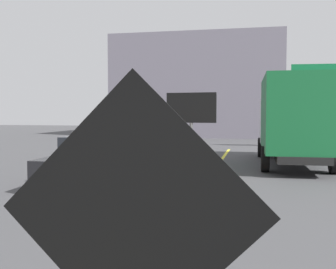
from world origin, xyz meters
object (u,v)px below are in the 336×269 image
traffic_cone_far_lane (164,201)px  traffic_cone_curbside (178,179)px  roadwork_sign (134,219)px  highway_guide_sign (326,88)px  traffic_cone_mid_lane (143,233)px  box_truck (294,119)px  arrow_board_trailer (191,163)px  pickup_car (97,159)px

traffic_cone_far_lane → traffic_cone_curbside: (-0.16, 2.29, 0.08)m
roadwork_sign → highway_guide_sign: 22.89m
traffic_cone_mid_lane → traffic_cone_curbside: bearing=94.5°
box_truck → roadwork_sign: bearing=-98.3°
roadwork_sign → box_truck: box_truck is taller
roadwork_sign → arrow_board_trailer: size_ratio=0.86×
roadwork_sign → pickup_car: bearing=113.2°
box_truck → pickup_car: bearing=-138.8°
box_truck → traffic_cone_curbside: box_truck is taller
arrow_board_trailer → traffic_cone_curbside: (0.07, -2.63, -0.10)m
pickup_car → traffic_cone_mid_lane: (3.02, -5.78, -0.34)m
pickup_car → traffic_cone_mid_lane: 6.53m
arrow_board_trailer → traffic_cone_mid_lane: arrow_board_trailer is taller
traffic_cone_far_lane → traffic_cone_curbside: size_ratio=0.80×
arrow_board_trailer → traffic_cone_far_lane: bearing=-87.3°
traffic_cone_mid_lane → roadwork_sign: bearing=-75.1°
box_truck → traffic_cone_mid_lane: bearing=-105.2°
arrow_board_trailer → box_truck: 5.32m
arrow_board_trailer → pickup_car: 2.97m
box_truck → traffic_cone_far_lane: bearing=-110.1°
box_truck → traffic_cone_mid_lane: size_ratio=10.52×
roadwork_sign → arrow_board_trailer: 10.72m
box_truck → pickup_car: box_truck is taller
highway_guide_sign → traffic_cone_mid_lane: 19.98m
traffic_cone_mid_lane → traffic_cone_far_lane: traffic_cone_mid_lane is taller
traffic_cone_far_lane → traffic_cone_curbside: traffic_cone_curbside is taller
pickup_car → traffic_cone_curbside: bearing=-24.2°
arrow_board_trailer → box_truck: size_ratio=0.36×
traffic_cone_mid_lane → arrow_board_trailer: bearing=93.5°
arrow_board_trailer → pickup_car: arrow_board_trailer is taller
roadwork_sign → traffic_cone_mid_lane: size_ratio=3.23×
roadwork_sign → pickup_car: 9.99m
arrow_board_trailer → roadwork_sign: bearing=-82.8°
box_truck → traffic_cone_curbside: bearing=-117.5°
arrow_board_trailer → traffic_cone_curbside: size_ratio=3.47×
highway_guide_sign → pickup_car: bearing=-122.5°
highway_guide_sign → roadwork_sign: bearing=-101.4°
box_truck → traffic_cone_far_lane: size_ratio=12.20×
arrow_board_trailer → highway_guide_sign: (5.84, 11.77, 2.94)m
arrow_board_trailer → highway_guide_sign: bearing=63.6°
roadwork_sign → highway_guide_sign: (4.50, 22.36, 1.95)m
pickup_car → traffic_cone_curbside: pickup_car is taller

